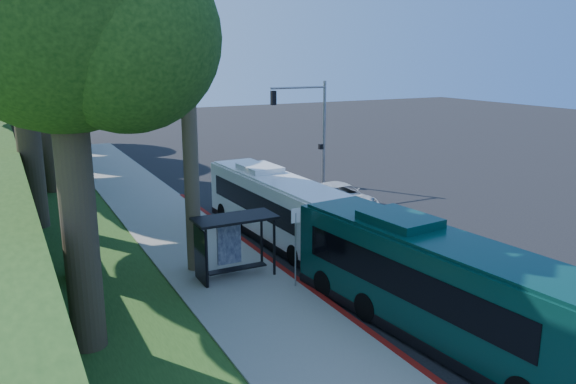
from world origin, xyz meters
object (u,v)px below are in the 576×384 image
pickup (340,198)px  white_bus (276,206)px  bus_shelter (228,235)px  teal_bus (439,285)px

pickup → white_bus: bearing=-154.9°
bus_shelter → pickup: (9.31, 6.44, -1.04)m
white_bus → pickup: size_ratio=2.03×
bus_shelter → teal_bus: teal_bus is taller
bus_shelter → teal_bus: 8.47m
bus_shelter → pickup: 11.37m
teal_bus → pickup: size_ratio=2.19×
bus_shelter → teal_bus: size_ratio=0.27×
white_bus → teal_bus: bearing=-91.2°
white_bus → bus_shelter: bearing=-138.5°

